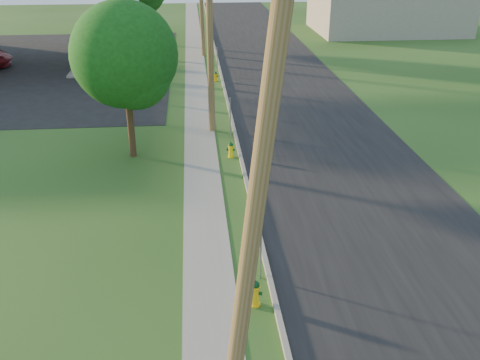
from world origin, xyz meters
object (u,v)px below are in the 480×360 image
fuel_pump_se (88,51)px  hydrant_near (255,293)px  utility_pole_mid (210,31)px  hydrant_mid (231,150)px  hydrant_far (216,76)px  price_pylon (135,6)px  fuel_pump_ne (78,63)px  utility_pole_near (253,225)px  tree_verge (127,59)px

fuel_pump_se → hydrant_near: 32.43m
utility_pole_mid → hydrant_mid: size_ratio=13.45×
utility_pole_mid → hydrant_far: 10.82m
price_pylon → hydrant_near: size_ratio=8.47×
price_pylon → hydrant_mid: (4.58, -9.07, -5.08)m
fuel_pump_se → hydrant_far: 11.99m
price_pylon → hydrant_far: price_pylon is taller
hydrant_mid → fuel_pump_ne: bearing=120.0°
fuel_pump_ne → utility_pole_near: bearing=-74.0°
hydrant_near → fuel_pump_ne: bearing=109.3°
utility_pole_near → hydrant_near: (0.55, 3.97, -4.41)m
hydrant_mid → utility_pole_mid: bearing=100.8°
fuel_pump_ne → hydrant_far: fuel_pump_ne is taller
fuel_pump_se → price_pylon: (5.00, -11.50, 4.71)m
utility_pole_mid → hydrant_near: size_ratio=12.12×
fuel_pump_se → hydrant_near: bearing=-73.1°
price_pylon → hydrant_near: 20.65m
utility_pole_mid → hydrant_near: (0.55, -14.03, -4.56)m
hydrant_near → tree_verge: bearing=110.7°
utility_pole_near → fuel_pump_ne: bearing=106.0°
utility_pole_near → fuel_pump_se: utility_pole_near is taller
fuel_pump_ne → hydrant_far: bearing=-18.7°
utility_pole_near → utility_pole_mid: bearing=90.0°
utility_pole_near → price_pylon: bearing=99.4°
utility_pole_near → hydrant_mid: utility_pole_near is taller
fuel_pump_se → price_pylon: 13.40m
hydrant_near → hydrant_mid: hydrant_near is taller
utility_pole_mid → fuel_pump_ne: utility_pole_mid is taller
hydrant_far → utility_pole_mid: bearing=-93.8°
hydrant_near → hydrant_far: bearing=89.7°
utility_pole_mid → tree_verge: bearing=-139.2°
price_pylon → tree_verge: size_ratio=1.01×
utility_pole_near → utility_pole_mid: utility_pole_mid is taller
price_pylon → utility_pole_mid: bearing=-54.7°
price_pylon → fuel_pump_ne: bearing=123.7°
utility_pole_near → hydrant_mid: bearing=87.3°
utility_pole_mid → hydrant_mid: bearing=-79.2°
utility_pole_mid → hydrant_mid: 5.86m
fuel_pump_ne → hydrant_near: 28.63m
tree_verge → price_pylon: bearing=92.1°
utility_pole_near → fuel_pump_se: (-8.90, 35.00, -4.08)m
fuel_pump_ne → hydrant_mid: 19.15m
fuel_pump_se → price_pylon: bearing=-66.5°
utility_pole_mid → hydrant_mid: (0.68, -3.57, -4.60)m
fuel_pump_se → hydrant_mid: 22.70m
fuel_pump_se → hydrant_mid: fuel_pump_se is taller
utility_pole_mid → hydrant_near: bearing=-87.8°
tree_verge → hydrant_near: tree_verge is taller
utility_pole_near → price_pylon: size_ratio=1.38×
hydrant_far → hydrant_near: bearing=-90.3°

